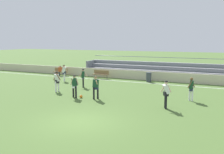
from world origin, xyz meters
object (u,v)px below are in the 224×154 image
at_px(player_dark_dropping_back, 83,76).
at_px(player_white_overlapping, 166,92).
at_px(soccer_ball, 81,96).
at_px(bench_near_bin, 61,71).
at_px(player_dark_on_ball, 74,84).
at_px(player_white_trailing_run, 64,71).
at_px(spectator_seated, 60,70).
at_px(player_dark_wide_right, 191,87).
at_px(bench_far_left, 101,74).
at_px(player_dark_pressing_high, 96,86).
at_px(bleacher_stand, 168,70).
at_px(trash_bin, 149,77).
at_px(player_white_deep_cover, 57,80).

xyz_separation_m(player_dark_dropping_back, player_white_overlapping, (8.21, -3.83, 0.06)).
relative_size(player_dark_dropping_back, soccer_ball, 7.45).
relative_size(bench_near_bin, player_dark_on_ball, 1.09).
distance_m(bench_near_bin, player_white_trailing_run, 4.28).
bearing_deg(player_white_overlapping, spectator_seated, 148.44).
distance_m(player_dark_wide_right, player_white_overlapping, 2.88).
relative_size(bench_far_left, player_dark_pressing_high, 1.11).
relative_size(bleacher_stand, player_dark_pressing_high, 11.81).
distance_m(bench_near_bin, bench_far_left, 5.32).
height_order(player_white_overlapping, soccer_ball, player_white_overlapping).
distance_m(spectator_seated, player_dark_pressing_high, 12.71).
relative_size(player_dark_pressing_high, player_white_overlapping, 0.95).
relative_size(player_dark_pressing_high, player_dark_dropping_back, 0.99).
relative_size(player_white_overlapping, soccer_ball, 7.80).
bearing_deg(player_white_trailing_run, player_dark_dropping_back, -29.90).
bearing_deg(bench_far_left, player_white_overlapping, -44.52).
xyz_separation_m(trash_bin, player_dark_wide_right, (4.98, -6.51, 0.49)).
relative_size(bench_far_left, trash_bin, 1.90).
height_order(bleacher_stand, player_dark_on_ball, bleacher_stand).
height_order(bench_far_left, trash_bin, trash_bin).
xyz_separation_m(spectator_seated, player_white_deep_cover, (5.38, -7.60, 0.27)).
bearing_deg(player_dark_wide_right, player_white_deep_cover, -172.38).
height_order(spectator_seated, player_dark_wide_right, player_dark_wide_right).
xyz_separation_m(player_dark_wide_right, soccer_ball, (-7.28, -2.43, -0.86)).
height_order(trash_bin, player_dark_on_ball, player_dark_on_ball).
bearing_deg(bench_far_left, player_dark_pressing_high, -64.51).
height_order(bench_near_bin, player_white_trailing_run, player_white_trailing_run).
distance_m(bench_far_left, player_dark_on_ball, 9.26).
relative_size(trash_bin, player_dark_wide_right, 0.58).
relative_size(player_white_deep_cover, player_white_overlapping, 0.96).
bearing_deg(soccer_ball, player_white_trailing_run, 134.50).
height_order(bench_far_left, player_dark_pressing_high, player_dark_pressing_high).
bearing_deg(bench_near_bin, player_dark_dropping_back, -39.58).
bearing_deg(trash_bin, player_dark_dropping_back, -129.14).
distance_m(player_white_deep_cover, soccer_ball, 3.23).
bearing_deg(spectator_seated, player_dark_dropping_back, -38.95).
distance_m(player_white_trailing_run, soccer_ball, 7.89).
distance_m(bench_far_left, player_white_trailing_run, 4.08).
distance_m(bench_near_bin, player_dark_dropping_back, 8.14).
relative_size(bench_near_bin, player_dark_pressing_high, 1.11).
relative_size(bench_near_bin, spectator_seated, 1.49).
bearing_deg(player_dark_dropping_back, player_dark_pressing_high, -47.46).
bearing_deg(player_dark_dropping_back, bleacher_stand, 55.27).
xyz_separation_m(spectator_seated, player_white_overlapping, (14.48, -8.89, 0.33)).
xyz_separation_m(bleacher_stand, spectator_seated, (-11.90, -3.07, -0.23)).
bearing_deg(player_white_deep_cover, player_white_trailing_run, 119.56).
distance_m(bench_far_left, player_white_overlapping, 12.86).
relative_size(trash_bin, spectator_seated, 0.78).
bearing_deg(bench_near_bin, soccer_ball, -46.61).
distance_m(bleacher_stand, trash_bin, 3.11).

